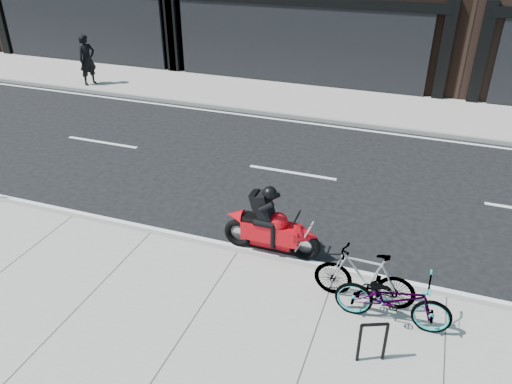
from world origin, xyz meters
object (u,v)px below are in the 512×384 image
at_px(motorcycle, 276,227).
at_px(bike_rack, 373,339).
at_px(pedestrian, 87,60).
at_px(bicycle_rear, 365,277).
at_px(bicycle_front, 393,298).

bearing_deg(motorcycle, bike_rack, -45.88).
bearing_deg(pedestrian, motorcycle, -106.57).
distance_m(bicycle_rear, motorcycle, 2.16).
bearing_deg(motorcycle, bicycle_front, -29.49).
distance_m(bike_rack, bicycle_front, 0.95).
height_order(bicycle_front, bicycle_rear, bicycle_rear).
height_order(motorcycle, pedestrian, pedestrian).
relative_size(bike_rack, pedestrian, 0.38).
bearing_deg(pedestrian, bicycle_front, -104.98).
relative_size(bicycle_rear, motorcycle, 0.86).
distance_m(bicycle_front, bicycle_rear, 0.63).
xyz_separation_m(bike_rack, bicycle_front, (0.19, 0.93, 0.06)).
bearing_deg(motorcycle, bicycle_rear, -27.98).
bearing_deg(motorcycle, pedestrian, 141.40).
bearing_deg(bicycle_rear, bicycle_front, 57.29).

